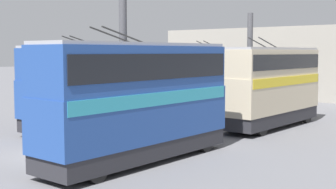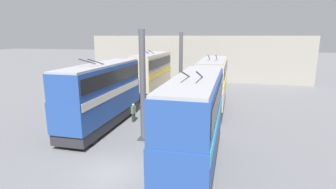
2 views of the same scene
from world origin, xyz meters
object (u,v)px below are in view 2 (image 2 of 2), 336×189
at_px(bus_right_mid, 102,92).
at_px(bus_right_far, 152,71).
at_px(bus_left_far, 213,81).
at_px(person_by_right_row, 133,112).
at_px(person_aisle_midway, 175,103).
at_px(oil_drum, 164,98).
at_px(bus_left_near, 195,117).

height_order(bus_right_mid, bus_right_far, bus_right_mid).
xyz_separation_m(bus_left_far, person_by_right_row, (-5.56, 6.32, -2.06)).
xyz_separation_m(person_by_right_row, person_aisle_midway, (3.67, -2.87, 0.06)).
xyz_separation_m(bus_right_mid, person_by_right_row, (1.70, -1.96, -2.09)).
distance_m(bus_left_far, oil_drum, 6.44).
distance_m(person_by_right_row, person_aisle_midway, 4.66).
height_order(bus_right_far, person_by_right_row, bus_right_far).
distance_m(bus_left_near, oil_drum, 15.67).
bearing_deg(person_aisle_midway, oil_drum, 77.56).
distance_m(bus_right_mid, bus_right_far, 13.48).
height_order(bus_left_far, bus_right_mid, bus_right_mid).
relative_size(person_by_right_row, oil_drum, 1.82).
xyz_separation_m(bus_left_near, bus_right_far, (18.56, 8.28, -0.05)).
bearing_deg(oil_drum, bus_left_near, -158.90).
relative_size(bus_left_near, person_aisle_midway, 5.76).
height_order(bus_left_near, bus_right_far, bus_left_near).
xyz_separation_m(bus_left_far, bus_right_mid, (-7.26, 8.28, 0.03)).
height_order(bus_left_far, person_by_right_row, bus_left_far).
bearing_deg(oil_drum, person_by_right_row, 174.37).
bearing_deg(bus_left_near, bus_right_far, 24.04).
xyz_separation_m(bus_right_mid, bus_right_far, (13.48, 0.00, -0.04)).
bearing_deg(bus_left_far, person_by_right_row, 131.34).
bearing_deg(bus_left_far, bus_right_mid, 131.26).
height_order(bus_right_far, oil_drum, bus_right_far).
relative_size(bus_left_near, oil_drum, 11.10).
bearing_deg(bus_left_near, bus_left_far, 0.00).
distance_m(bus_left_far, person_by_right_row, 8.66).
xyz_separation_m(bus_left_near, person_by_right_row, (6.78, 6.32, -2.10)).
relative_size(bus_right_mid, oil_drum, 11.47).
distance_m(bus_right_mid, person_aisle_midway, 7.50).
xyz_separation_m(bus_left_near, oil_drum, (14.43, 5.57, -2.51)).
height_order(bus_left_far, bus_right_far, bus_right_far).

